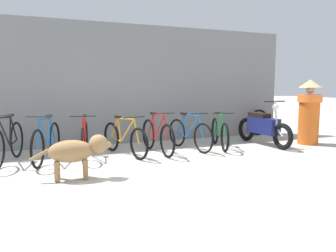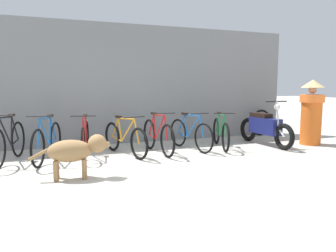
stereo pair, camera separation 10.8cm
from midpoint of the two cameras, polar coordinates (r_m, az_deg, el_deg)
name	(u,v)px [view 2 (the right image)]	position (r m, az deg, el deg)	size (l,w,h in m)	color
ground_plane	(151,176)	(5.18, -2.34, -8.70)	(60.00, 60.00, 0.00)	#B7B2A5
shop_wall_back	(110,84)	(8.00, -9.62, 7.15)	(9.64, 0.20, 2.86)	slate
bicycle_0	(9,142)	(6.63, -25.60, -2.55)	(0.56, 1.65, 0.91)	black
bicycle_1	(47,142)	(6.47, -19.80, -2.61)	(0.62, 1.64, 0.89)	black
bicycle_2	(85,139)	(6.63, -13.77, -2.24)	(0.47, 1.63, 0.86)	black
bicycle_3	(125,139)	(6.68, -7.09, -2.22)	(0.59, 1.67, 0.81)	black
bicycle_4	(158,136)	(6.81, -1.34, -1.79)	(0.46, 1.65, 0.87)	black
bicycle_5	(190,134)	(7.19, 4.31, -1.43)	(0.46, 1.59, 0.83)	black
bicycle_6	(221,133)	(7.49, 9.56, -1.22)	(0.60, 1.56, 0.82)	black
motorcycle	(265,127)	(8.05, 16.89, -0.24)	(0.58, 1.87, 1.06)	black
stray_dog	(76,150)	(5.13, -15.09, -4.11)	(1.20, 0.40, 0.67)	#997247
person_in_robes	(312,111)	(8.51, 24.05, 2.40)	(0.73, 0.73, 1.54)	orange
spare_tire_right	(261,123)	(9.59, 16.21, 0.57)	(0.74, 0.13, 0.73)	black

